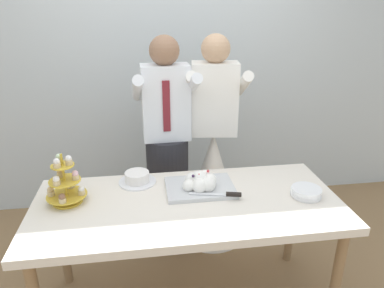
# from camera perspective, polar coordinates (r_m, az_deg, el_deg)

# --- Properties ---
(rear_wall) EXTENTS (5.20, 0.10, 2.90)m
(rear_wall) POSITION_cam_1_polar(r_m,az_deg,el_deg) (3.26, -4.23, 14.52)
(rear_wall) COLOR silver
(rear_wall) RESTS_ON ground_plane
(dessert_table) EXTENTS (1.80, 0.80, 0.78)m
(dessert_table) POSITION_cam_1_polar(r_m,az_deg,el_deg) (2.15, -0.69, -10.88)
(dessert_table) COLOR silver
(dessert_table) RESTS_ON ground_plane
(cupcake_stand) EXTENTS (0.23, 0.23, 0.31)m
(cupcake_stand) POSITION_cam_1_polar(r_m,az_deg,el_deg) (2.17, -19.66, -6.13)
(cupcake_stand) COLOR gold
(cupcake_stand) RESTS_ON dessert_table
(main_cake_tray) EXTENTS (0.43, 0.33, 0.13)m
(main_cake_tray) POSITION_cam_1_polar(r_m,az_deg,el_deg) (2.21, 1.41, -6.30)
(main_cake_tray) COLOR silver
(main_cake_tray) RESTS_ON dessert_table
(plate_stack) EXTENTS (0.18, 0.18, 0.05)m
(plate_stack) POSITION_cam_1_polar(r_m,az_deg,el_deg) (2.25, 17.82, -7.36)
(plate_stack) COLOR white
(plate_stack) RESTS_ON dessert_table
(round_cake) EXTENTS (0.24, 0.24, 0.07)m
(round_cake) POSITION_cam_1_polar(r_m,az_deg,el_deg) (2.32, -8.78, -5.43)
(round_cake) COLOR white
(round_cake) RESTS_ON dessert_table
(person_groom) EXTENTS (0.47, 0.50, 1.66)m
(person_groom) POSITION_cam_1_polar(r_m,az_deg,el_deg) (2.72, -3.98, -2.41)
(person_groom) COLOR #232328
(person_groom) RESTS_ON ground_plane
(person_bride) EXTENTS (0.56, 0.56, 1.66)m
(person_bride) POSITION_cam_1_polar(r_m,az_deg,el_deg) (2.88, 3.35, -4.55)
(person_bride) COLOR white
(person_bride) RESTS_ON ground_plane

